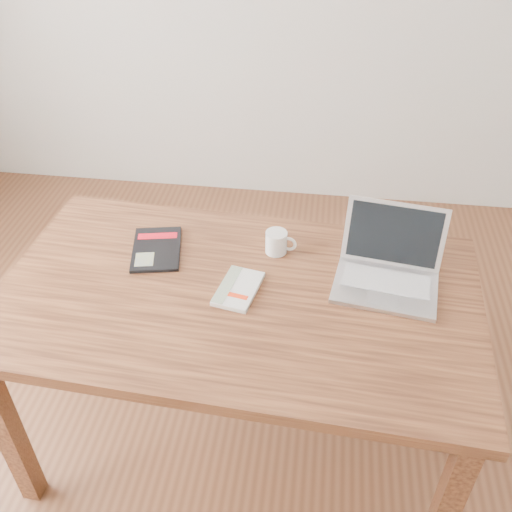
# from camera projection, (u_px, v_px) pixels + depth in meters

# --- Properties ---
(room) EXTENTS (4.04, 4.04, 2.70)m
(room) POSITION_uv_depth(u_px,v_px,m) (205.00, 141.00, 1.22)
(room) COLOR #55311D
(room) RESTS_ON ground
(desk) EXTENTS (1.52, 0.93, 0.75)m
(desk) POSITION_uv_depth(u_px,v_px,m) (238.00, 313.00, 1.80)
(desk) COLOR #522C18
(desk) RESTS_ON ground
(white_guidebook) EXTENTS (0.15, 0.20, 0.02)m
(white_guidebook) POSITION_uv_depth(u_px,v_px,m) (238.00, 289.00, 1.74)
(white_guidebook) COLOR beige
(white_guidebook) RESTS_ON desk
(black_guidebook) EXTENTS (0.20, 0.26, 0.01)m
(black_guidebook) POSITION_uv_depth(u_px,v_px,m) (156.00, 249.00, 1.90)
(black_guidebook) COLOR black
(black_guidebook) RESTS_ON desk
(laptop) EXTENTS (0.35, 0.32, 0.21)m
(laptop) POSITION_uv_depth(u_px,v_px,m) (388.00, 268.00, 1.76)
(laptop) COLOR silver
(laptop) RESTS_ON desk
(coffee_mug) EXTENTS (0.10, 0.07, 0.08)m
(coffee_mug) POSITION_uv_depth(u_px,v_px,m) (277.00, 242.00, 1.88)
(coffee_mug) COLOR white
(coffee_mug) RESTS_ON desk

